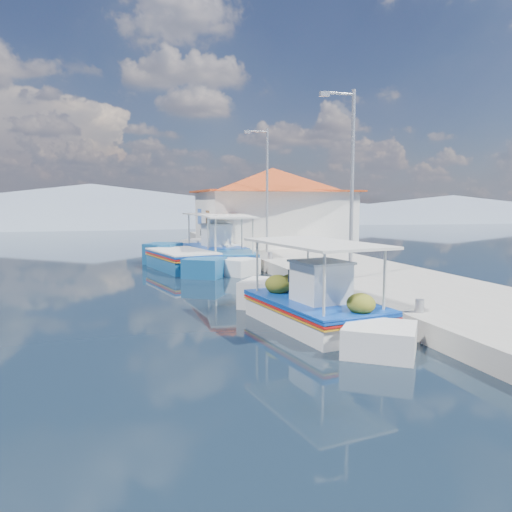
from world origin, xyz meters
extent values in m
plane|color=black|center=(0.00, 0.00, 0.00)|extent=(160.00, 160.00, 0.00)
cube|color=#A3A299|center=(5.90, 6.00, 0.25)|extent=(5.00, 44.00, 0.50)
cylinder|color=#A5A8AD|center=(3.80, -3.00, 0.65)|extent=(0.20, 0.20, 0.30)
cylinder|color=#A5A8AD|center=(3.80, 2.00, 0.65)|extent=(0.20, 0.20, 0.30)
cylinder|color=#A5A8AD|center=(3.80, 8.00, 0.65)|extent=(0.20, 0.20, 0.30)
cylinder|color=#A5A8AD|center=(3.80, 14.00, 0.65)|extent=(0.20, 0.20, 0.30)
cube|color=white|center=(1.79, -1.67, 0.19)|extent=(2.49, 4.07, 0.83)
cube|color=white|center=(2.18, 0.82, 0.30)|extent=(1.95, 1.95, 0.92)
cube|color=white|center=(1.42, -4.09, 0.19)|extent=(1.89, 1.89, 0.79)
cube|color=#0C3EA2|center=(1.79, -1.67, 0.58)|extent=(2.57, 4.19, 0.05)
cube|color=red|center=(1.79, -1.67, 0.51)|extent=(2.57, 4.19, 0.04)
cube|color=orange|center=(1.79, -1.67, 0.45)|extent=(2.57, 4.19, 0.04)
cube|color=#0C3EA2|center=(1.79, -1.67, 0.64)|extent=(2.58, 4.15, 0.04)
cube|color=brown|center=(1.79, -1.67, 0.62)|extent=(2.33, 3.97, 0.04)
cube|color=white|center=(1.75, -1.93, 1.10)|extent=(1.23, 1.29, 0.97)
cube|color=silver|center=(1.75, -1.93, 1.60)|extent=(1.33, 1.39, 0.05)
cylinder|color=beige|center=(1.27, 0.03, 1.32)|extent=(0.06, 0.06, 1.41)
cylinder|color=beige|center=(2.80, -0.21, 1.32)|extent=(0.06, 0.06, 1.41)
cylinder|color=beige|center=(0.78, -3.14, 1.32)|extent=(0.06, 0.06, 1.41)
cylinder|color=beige|center=(2.31, -3.37, 1.32)|extent=(0.06, 0.06, 1.41)
cube|color=silver|center=(1.79, -1.67, 2.02)|extent=(2.59, 4.08, 0.06)
ellipsoid|color=#475115|center=(1.63, -0.40, 0.87)|extent=(0.67, 0.73, 0.50)
ellipsoid|color=#475115|center=(2.31, -0.06, 0.83)|extent=(0.56, 0.62, 0.42)
ellipsoid|color=#475115|center=(1.72, -3.26, 0.84)|extent=(0.60, 0.66, 0.45)
sphere|color=red|center=(2.74, -1.29, 1.27)|extent=(0.35, 0.35, 0.35)
cube|color=white|center=(2.35, 9.50, 0.22)|extent=(2.38, 3.91, 0.95)
cube|color=white|center=(2.08, 11.98, 0.34)|extent=(2.02, 2.02, 1.05)
cube|color=white|center=(2.60, 7.09, 0.22)|extent=(1.97, 1.97, 0.90)
cube|color=#0C3EA2|center=(2.35, 9.50, 0.66)|extent=(2.45, 4.03, 0.06)
cube|color=red|center=(2.35, 9.50, 0.58)|extent=(2.45, 4.03, 0.05)
cube|color=orange|center=(2.35, 9.50, 0.51)|extent=(2.45, 4.03, 0.04)
cube|color=#165184|center=(2.35, 9.50, 0.73)|extent=(2.47, 3.99, 0.05)
cube|color=brown|center=(2.35, 9.50, 0.70)|extent=(2.22, 3.82, 0.05)
cylinder|color=beige|center=(1.38, 10.97, 1.50)|extent=(0.07, 0.07, 1.60)
cylinder|color=beige|center=(2.97, 11.14, 1.50)|extent=(0.07, 0.07, 1.60)
cylinder|color=beige|center=(1.72, 7.86, 1.50)|extent=(0.07, 0.07, 1.60)
cylinder|color=beige|center=(3.31, 8.03, 1.50)|extent=(0.07, 0.07, 1.60)
cube|color=silver|center=(2.35, 9.50, 2.30)|extent=(2.48, 3.92, 0.07)
cube|color=#165184|center=(0.13, 9.29, 0.25)|extent=(2.84, 4.21, 1.07)
cube|color=#165184|center=(0.70, 11.81, 0.38)|extent=(2.02, 2.02, 1.19)
cube|color=#165184|center=(-0.42, 6.86, 0.25)|extent=(1.96, 1.96, 1.02)
cube|color=#0C3EA2|center=(0.13, 9.29, 0.75)|extent=(2.92, 4.33, 0.07)
cube|color=red|center=(0.13, 9.29, 0.66)|extent=(2.92, 4.33, 0.06)
cube|color=orange|center=(0.13, 9.29, 0.58)|extent=(2.92, 4.33, 0.05)
cube|color=white|center=(0.13, 9.29, 0.82)|extent=(2.93, 4.30, 0.06)
cube|color=brown|center=(0.13, 9.29, 0.79)|extent=(2.66, 4.10, 0.06)
cube|color=white|center=(2.19, 12.22, 0.22)|extent=(2.56, 4.30, 0.97)
cube|color=white|center=(2.48, 14.94, 0.35)|extent=(2.16, 2.16, 1.07)
cube|color=white|center=(1.91, 9.59, 0.22)|extent=(2.10, 2.10, 0.92)
cube|color=#0C3EA2|center=(2.19, 12.22, 0.67)|extent=(2.64, 4.43, 0.06)
cube|color=red|center=(2.19, 12.22, 0.59)|extent=(2.64, 4.43, 0.05)
cube|color=orange|center=(2.19, 12.22, 0.52)|extent=(2.64, 4.43, 0.04)
cube|color=#0C3EA2|center=(2.19, 12.22, 0.74)|extent=(2.65, 4.39, 0.05)
cube|color=brown|center=(2.19, 12.22, 0.71)|extent=(2.38, 4.20, 0.05)
cube|color=white|center=(2.15, 11.92, 1.27)|extent=(1.31, 1.44, 1.12)
cube|color=silver|center=(2.15, 11.92, 1.85)|extent=(1.43, 1.55, 0.06)
cylinder|color=beige|center=(1.52, 14.03, 1.53)|extent=(0.07, 0.07, 1.63)
cylinder|color=beige|center=(3.22, 13.84, 1.53)|extent=(0.07, 0.07, 1.63)
cylinder|color=beige|center=(1.15, 10.60, 1.53)|extent=(0.07, 0.07, 1.63)
cylinder|color=beige|center=(2.85, 10.42, 1.53)|extent=(0.07, 0.07, 1.63)
cube|color=silver|center=(2.19, 12.22, 2.34)|extent=(2.66, 4.31, 0.07)
cube|color=white|center=(6.20, 15.00, 2.00)|extent=(8.00, 6.00, 3.00)
cube|color=#BC401A|center=(6.20, 15.00, 3.55)|extent=(8.64, 6.48, 0.10)
pyramid|color=#BC401A|center=(6.20, 15.00, 4.20)|extent=(10.49, 10.49, 1.40)
cube|color=brown|center=(2.22, 14.00, 1.50)|extent=(0.06, 1.00, 2.00)
cube|color=#0C3EA2|center=(2.22, 16.50, 2.10)|extent=(0.06, 1.20, 0.90)
cylinder|color=#A5A8AD|center=(4.60, 2.00, 3.50)|extent=(0.12, 0.12, 6.00)
cylinder|color=#A5A8AD|center=(4.10, 2.00, 6.35)|extent=(1.00, 0.08, 0.08)
cube|color=#A5A8AD|center=(3.60, 2.00, 6.30)|extent=(0.30, 0.14, 0.14)
cylinder|color=#A5A8AD|center=(4.60, 11.00, 3.50)|extent=(0.12, 0.12, 6.00)
cylinder|color=#A5A8AD|center=(4.10, 11.00, 6.35)|extent=(1.00, 0.08, 0.08)
cube|color=#A5A8AD|center=(3.60, 11.00, 6.30)|extent=(0.30, 0.14, 0.14)
cone|color=slate|center=(-5.00, 56.00, 2.45)|extent=(96.00, 96.00, 5.50)
cone|color=slate|center=(25.00, 56.00, 1.60)|extent=(76.80, 76.80, 3.80)
cone|color=slate|center=(50.00, 56.00, 1.80)|extent=(89.60, 89.60, 4.20)
camera|label=1|loc=(-2.91, -12.70, 3.03)|focal=35.26mm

